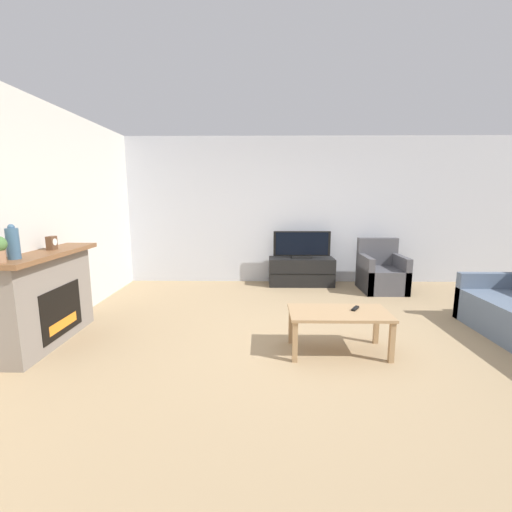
% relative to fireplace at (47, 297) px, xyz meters
% --- Properties ---
extents(ground_plane, '(24.00, 24.00, 0.00)m').
position_rel_fireplace_xyz_m(ground_plane, '(2.97, 0.02, -0.53)').
color(ground_plane, '#9E8460').
extents(wall_back, '(12.00, 0.06, 2.70)m').
position_rel_fireplace_xyz_m(wall_back, '(2.97, 2.89, 0.82)').
color(wall_back, silver).
rests_on(wall_back, ground).
extents(wall_left, '(0.06, 12.00, 2.70)m').
position_rel_fireplace_xyz_m(wall_left, '(-0.18, 0.02, 0.82)').
color(wall_left, beige).
rests_on(wall_left, ground).
extents(fireplace, '(0.41, 1.47, 1.03)m').
position_rel_fireplace_xyz_m(fireplace, '(0.00, 0.00, 0.00)').
color(fireplace, slate).
rests_on(fireplace, ground).
extents(mantel_vase_left, '(0.11, 0.11, 0.33)m').
position_rel_fireplace_xyz_m(mantel_vase_left, '(0.02, -0.44, 0.66)').
color(mantel_vase_left, '#385670').
rests_on(mantel_vase_left, fireplace).
extents(mantel_clock, '(0.08, 0.11, 0.15)m').
position_rel_fireplace_xyz_m(mantel_clock, '(0.02, 0.15, 0.58)').
color(mantel_clock, brown).
rests_on(mantel_clock, fireplace).
extents(tv_stand, '(1.18, 0.46, 0.51)m').
position_rel_fireplace_xyz_m(tv_stand, '(3.09, 2.59, -0.27)').
color(tv_stand, black).
rests_on(tv_stand, ground).
extents(tv, '(1.03, 0.18, 0.49)m').
position_rel_fireplace_xyz_m(tv, '(3.09, 2.59, 0.21)').
color(tv, black).
rests_on(tv, tv_stand).
extents(armchair, '(0.70, 0.76, 0.89)m').
position_rel_fireplace_xyz_m(armchair, '(4.43, 2.24, -0.24)').
color(armchair, '#4C4C51').
rests_on(armchair, ground).
extents(coffee_table, '(1.03, 0.54, 0.44)m').
position_rel_fireplace_xyz_m(coffee_table, '(3.15, -0.19, -0.14)').
color(coffee_table, '#A37F56').
rests_on(coffee_table, ground).
extents(remote, '(0.11, 0.15, 0.02)m').
position_rel_fireplace_xyz_m(remote, '(3.34, -0.12, -0.07)').
color(remote, black).
rests_on(remote, coffee_table).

